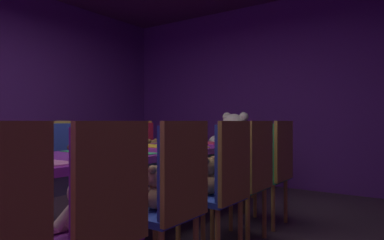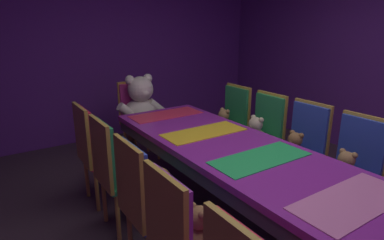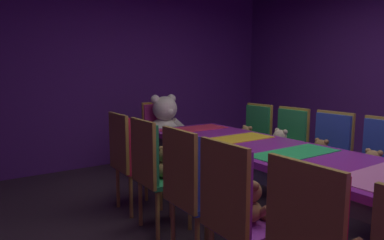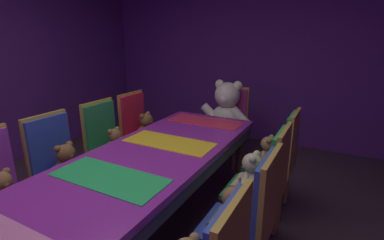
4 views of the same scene
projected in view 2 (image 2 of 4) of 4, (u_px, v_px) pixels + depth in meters
wall_back at (106, 44)px, 4.73m from camera, size 5.20×0.12×2.80m
banquet_table at (260, 169)px, 2.39m from camera, size 0.90×3.33×0.75m
chair_left_2 at (178, 236)px, 1.73m from camera, size 0.42×0.41×0.98m
teddy_left_2 at (200, 230)px, 1.81m from camera, size 0.22×0.29×0.27m
chair_left_3 at (141, 195)px, 2.14m from camera, size 0.42×0.41×0.98m
teddy_left_3 at (161, 190)px, 2.22m from camera, size 0.25×0.32×0.30m
chair_left_4 at (112, 165)px, 2.60m from camera, size 0.42×0.41×0.98m
teddy_left_4 at (128, 163)px, 2.69m from camera, size 0.22×0.29×0.27m
chair_left_5 at (92, 145)px, 3.02m from camera, size 0.42×0.41×0.98m
teddy_left_5 at (107, 143)px, 3.10m from camera, size 0.25×0.33×0.31m
chair_right_2 at (355, 162)px, 2.65m from camera, size 0.42×0.41×0.98m
teddy_right_2 at (345, 169)px, 2.58m from camera, size 0.22×0.28×0.27m
chair_right_3 at (304, 143)px, 3.09m from camera, size 0.42×0.41×0.98m
teddy_right_3 at (294, 148)px, 3.02m from camera, size 0.22×0.29×0.27m
chair_right_4 at (265, 129)px, 3.47m from camera, size 0.42×0.41×0.98m
teddy_right_4 at (255, 133)px, 3.39m from camera, size 0.25×0.32×0.30m
chair_right_5 at (233, 118)px, 3.88m from camera, size 0.42×0.41×0.98m
teddy_right_5 at (223, 122)px, 3.81m from camera, size 0.22×0.29×0.27m
throne_chair at (136, 112)px, 4.17m from camera, size 0.41×0.42×0.98m
king_teddy_bear at (142, 104)px, 4.00m from camera, size 0.67×0.52×0.63m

